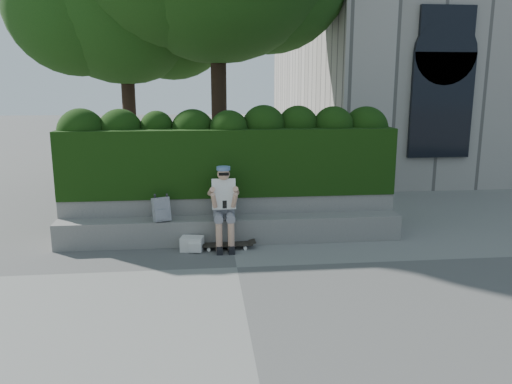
{
  "coord_description": "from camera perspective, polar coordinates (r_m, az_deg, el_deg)",
  "views": [
    {
      "loc": [
        -0.48,
        -7.16,
        2.72
      ],
      "look_at": [
        0.4,
        1.0,
        0.95
      ],
      "focal_mm": 35.0,
      "sensor_mm": 36.0,
      "label": 1
    }
  ],
  "objects": [
    {
      "name": "hedge",
      "position": [
        9.22,
        -3.11,
        3.61
      ],
      "size": [
        6.0,
        1.0,
        1.2
      ],
      "primitive_type": "cube",
      "color": "black",
      "rests_on": "planter_wall"
    },
    {
      "name": "planter_wall",
      "position": [
        9.2,
        -2.96,
        -2.61
      ],
      "size": [
        6.0,
        0.5,
        0.75
      ],
      "primitive_type": "cube",
      "color": "gray",
      "rests_on": "ground"
    },
    {
      "name": "person",
      "position": [
        8.47,
        -3.69,
        -1.29
      ],
      "size": [
        0.4,
        0.76,
        1.38
      ],
      "color": "gray",
      "rests_on": "ground"
    },
    {
      "name": "backpack_ground",
      "position": [
        8.44,
        -7.31,
        -5.89
      ],
      "size": [
        0.41,
        0.33,
        0.24
      ],
      "primitive_type": "cube",
      "rotation": [
        0.0,
        0.0,
        -0.21
      ],
      "color": "beige",
      "rests_on": "ground"
    },
    {
      "name": "backpack_plaid",
      "position": [
        8.59,
        -10.77,
        -1.96
      ],
      "size": [
        0.31,
        0.24,
        0.41
      ],
      "primitive_type": "cube",
      "rotation": [
        0.0,
        0.0,
        0.39
      ],
      "color": "#9FA0A4",
      "rests_on": "bench_ledge"
    },
    {
      "name": "ground",
      "position": [
        7.67,
        -2.2,
        -8.6
      ],
      "size": [
        80.0,
        80.0,
        0.0
      ],
      "primitive_type": "plane",
      "color": "slate",
      "rests_on": "ground"
    },
    {
      "name": "bench_ledge",
      "position": [
        8.78,
        -2.78,
        -4.34
      ],
      "size": [
        6.0,
        0.45,
        0.45
      ],
      "primitive_type": "cube",
      "color": "gray",
      "rests_on": "ground"
    },
    {
      "name": "skateboard",
      "position": [
        8.47,
        -3.38,
        -6.03
      ],
      "size": [
        0.88,
        0.24,
        0.09
      ],
      "rotation": [
        0.0,
        0.0,
        0.03
      ],
      "color": "black",
      "rests_on": "ground"
    }
  ]
}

